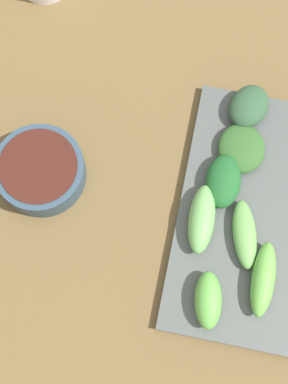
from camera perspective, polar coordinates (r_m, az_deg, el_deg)
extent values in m
cube|color=brown|center=(0.73, 1.21, -0.77)|extent=(2.10, 2.10, 0.02)
cylinder|color=#2F4657|center=(0.72, -10.19, 1.84)|extent=(0.11, 0.11, 0.04)
cylinder|color=#3C1811|center=(0.72, -10.27, 1.97)|extent=(0.10, 0.10, 0.03)
cube|color=#4B504D|center=(0.72, 10.21, -2.57)|extent=(0.17, 0.32, 0.01)
ellipsoid|color=#5DAB43|center=(0.68, 6.34, -10.53)|extent=(0.04, 0.07, 0.03)
ellipsoid|color=#2D5033|center=(0.75, 10.28, 8.30)|extent=(0.06, 0.07, 0.03)
ellipsoid|color=#2F5B27|center=(0.73, 9.58, 4.26)|extent=(0.07, 0.07, 0.02)
ellipsoid|color=#62AD44|center=(0.69, 11.65, -8.41)|extent=(0.03, 0.09, 0.03)
ellipsoid|color=#1D5927|center=(0.71, 7.81, 1.07)|extent=(0.05, 0.07, 0.03)
ellipsoid|color=#64A04E|center=(0.70, 9.87, -4.11)|extent=(0.05, 0.09, 0.02)
ellipsoid|color=#6CAF5B|center=(0.69, 5.70, -2.67)|extent=(0.04, 0.09, 0.03)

